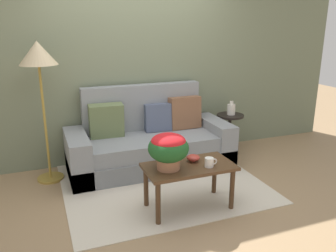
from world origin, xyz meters
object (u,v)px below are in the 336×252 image
Objects in this scene: coffee_table at (189,172)px; potted_plant at (168,148)px; floor_lamp at (39,63)px; coffee_mug at (209,162)px; table_vase at (231,109)px; snack_bowl at (193,158)px; couch at (149,143)px; side_table at (230,126)px.

coffee_table is 2.28× the size of potted_plant.
coffee_table is 2.07m from floor_lamp.
table_vase reaches higher than coffee_mug.
coffee_mug is at bearing -64.37° from snack_bowl.
couch is 15.77× the size of coffee_mug.
coffee_table is at bearing -43.40° from floor_lamp.
potted_plant reaches higher than side_table.
table_vase is at bearing 52.32° from coffee_mug.
potted_plant is 2.97× the size of coffee_mug.
couch is at bearing -1.61° from floor_lamp.
coffee_mug reaches higher than snack_bowl.
snack_bowl is (0.12, -1.11, 0.19)m from couch.
potted_plant is at bearing -48.82° from floor_lamp.
table_vase is at bearing 46.03° from snack_bowl.
floor_lamp is 4.17× the size of potted_plant.
floor_lamp is (-1.27, 0.04, 1.11)m from couch.
snack_bowl is at bearing 115.63° from coffee_mug.
coffee_mug reaches higher than side_table.
table_vase reaches higher than side_table.
potted_plant is (-0.19, -1.20, 0.37)m from couch.
side_table is at bearing 4.61° from couch.
coffee_table is at bearing 0.37° from potted_plant.
potted_plant is at bearing -138.69° from table_vase.
couch reaches higher than side_table.
potted_plant reaches higher than coffee_table.
potted_plant is at bearing 165.65° from coffee_mug.
potted_plant reaches higher than coffee_mug.
side_table is 1.77m from coffee_mug.
coffee_table is 6.61× the size of snack_bowl.
couch is 15.41× the size of snack_bowl.
couch is at bearing -175.39° from side_table.
snack_bowl is at bearing -84.01° from couch.
potted_plant is 0.45m from coffee_mug.
snack_bowl is (0.31, 0.09, -0.18)m from potted_plant.
coffee_table is 1.62× the size of side_table.
coffee_mug is at bearing -30.66° from coffee_table.
snack_bowl is at bearing -133.97° from table_vase.
snack_bowl is (-0.09, 0.19, -0.01)m from coffee_mug.
snack_bowl is at bearing -133.74° from side_table.
snack_bowl is (1.39, -1.15, -0.91)m from floor_lamp.
couch is 10.45× the size of table_vase.
coffee_table is 0.16m from snack_bowl.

